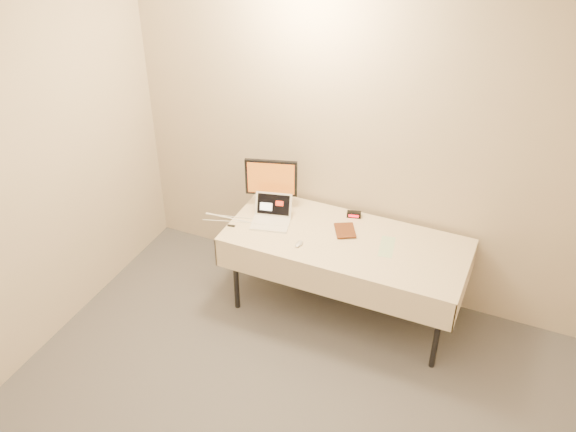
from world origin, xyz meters
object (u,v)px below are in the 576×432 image
at_px(table, 346,246).
at_px(monitor, 271,180).
at_px(laptop, 272,216).
at_px(book, 336,221).

xyz_separation_m(table, monitor, (-0.72, 0.19, 0.32)).
height_order(table, laptop, laptop).
bearing_deg(table, monitor, 165.35).
distance_m(laptop, book, 0.53).
relative_size(monitor, book, 2.14).
xyz_separation_m(monitor, book, (0.61, -0.13, -0.15)).
distance_m(table, laptop, 0.64).
bearing_deg(laptop, monitor, 101.48).
xyz_separation_m(table, book, (-0.11, 0.06, 0.16)).
height_order(laptop, monitor, monitor).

